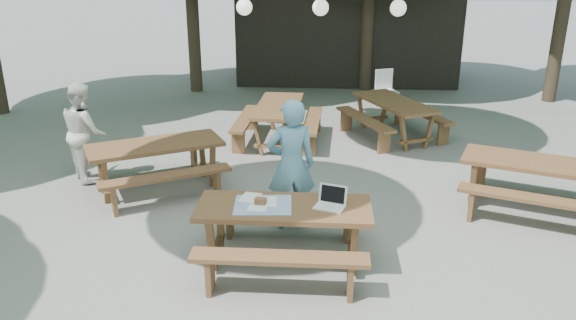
# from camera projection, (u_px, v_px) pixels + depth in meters

# --- Properties ---
(ground) EXTENTS (80.00, 80.00, 0.00)m
(ground) POSITION_uv_depth(u_px,v_px,m) (327.00, 254.00, 6.86)
(ground) COLOR slate
(ground) RESTS_ON ground
(pavilion) EXTENTS (6.00, 3.00, 2.80)m
(pavilion) POSITION_uv_depth(u_px,v_px,m) (346.00, 29.00, 16.17)
(pavilion) COLOR black
(pavilion) RESTS_ON ground
(main_picnic_table) EXTENTS (2.00, 1.58, 0.75)m
(main_picnic_table) POSITION_uv_depth(u_px,v_px,m) (284.00, 234.00, 6.52)
(main_picnic_table) COLOR #4E2E1B
(main_picnic_table) RESTS_ON ground
(picnic_table_nw) EXTENTS (2.42, 2.29, 0.75)m
(picnic_table_nw) POSITION_uv_depth(u_px,v_px,m) (157.00, 166.00, 8.62)
(picnic_table_nw) COLOR #4E2E1B
(picnic_table_nw) RESTS_ON ground
(picnic_table_ne) EXTENTS (2.34, 2.16, 0.75)m
(picnic_table_ne) POSITION_uv_depth(u_px,v_px,m) (535.00, 185.00, 7.89)
(picnic_table_ne) COLOR #4E2E1B
(picnic_table_ne) RESTS_ON ground
(picnic_table_far_w) EXTENTS (1.66, 2.03, 0.75)m
(picnic_table_far_w) POSITION_uv_depth(u_px,v_px,m) (279.00, 123.00, 10.81)
(picnic_table_far_w) COLOR #4E2E1B
(picnic_table_far_w) RESTS_ON ground
(picnic_table_far_e) EXTENTS (2.25, 2.40, 0.75)m
(picnic_table_far_e) POSITION_uv_depth(u_px,v_px,m) (393.00, 119.00, 11.07)
(picnic_table_far_e) COLOR #4E2E1B
(picnic_table_far_e) RESTS_ON ground
(woman) EXTENTS (0.72, 0.56, 1.76)m
(woman) POSITION_uv_depth(u_px,v_px,m) (291.00, 165.00, 7.27)
(woman) COLOR #669FBA
(woman) RESTS_ON ground
(second_person) EXTENTS (0.94, 0.98, 1.59)m
(second_person) POSITION_uv_depth(u_px,v_px,m) (84.00, 132.00, 8.92)
(second_person) COLOR silver
(second_person) RESTS_ON ground
(plastic_chair) EXTENTS (0.57, 0.57, 0.90)m
(plastic_chair) POSITION_uv_depth(u_px,v_px,m) (386.00, 97.00, 13.26)
(plastic_chair) COLOR white
(plastic_chair) RESTS_ON ground
(laptop) EXTENTS (0.40, 0.35, 0.24)m
(laptop) POSITION_uv_depth(u_px,v_px,m) (331.00, 201.00, 6.37)
(laptop) COLOR white
(laptop) RESTS_ON main_picnic_table
(tabletop_clutter) EXTENTS (0.68, 0.64, 0.08)m
(tabletop_clutter) POSITION_uv_depth(u_px,v_px,m) (262.00, 204.00, 6.42)
(tabletop_clutter) COLOR #356FB4
(tabletop_clutter) RESTS_ON main_picnic_table
(paper_lanterns) EXTENTS (9.00, 0.34, 0.38)m
(paper_lanterns) POSITION_uv_depth(u_px,v_px,m) (321.00, 7.00, 11.65)
(paper_lanterns) COLOR black
(paper_lanterns) RESTS_ON ground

